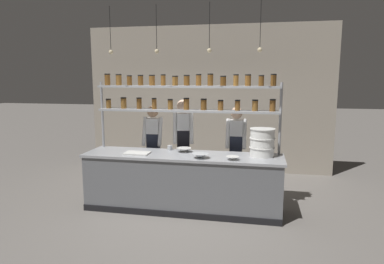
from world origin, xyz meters
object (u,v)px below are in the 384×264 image
Objects in this scene: prep_bowl_near_left at (200,156)px; chef_left at (153,144)px; spice_shelf_unit at (187,99)px; cutting_board at (137,153)px; chef_right at (236,146)px; serving_cup_front at (170,148)px; prep_bowl_center_back at (233,158)px; chef_center at (183,141)px; container_stack at (262,142)px; prep_bowl_center_front at (184,150)px.

chef_left is at bearing 140.15° from prep_bowl_near_left.
cutting_board is (-0.73, -0.44, -0.85)m from spice_shelf_unit.
cutting_board is (-0.03, -0.77, -0.01)m from chef_left.
chef_right is 19.92× the size of serving_cup_front.
chef_left reaches higher than prep_bowl_center_back.
chef_center is at bearing 68.65° from serving_cup_front.
spice_shelf_unit reaches higher than serving_cup_front.
prep_bowl_center_front is at bearing 177.12° from container_stack.
prep_bowl_center_front is at bearing -89.22° from chef_center.
spice_shelf_unit reaches higher than cutting_board.
prep_bowl_center_front is (0.68, -0.48, 0.01)m from chef_left.
serving_cup_front is at bearing -169.43° from spice_shelf_unit.
chef_right is at bearing 91.03° from prep_bowl_center_back.
chef_left is 1.34m from prep_bowl_near_left.
spice_shelf_unit is 37.55× the size of serving_cup_front.
spice_shelf_unit is at bearing -80.62° from chef_center.
serving_cup_front is (-1.08, -0.46, 0.02)m from chef_right.
spice_shelf_unit is at bearing -155.54° from chef_right.
prep_bowl_center_back is (-0.43, -0.33, -0.19)m from container_stack.
chef_left is 1.00× the size of chef_right.
container_stack is at bearing -34.39° from chef_center.
prep_bowl_center_back is at bearing -2.00° from prep_bowl_near_left.
container_stack is at bearing 18.75° from prep_bowl_near_left.
cutting_board is at bearing -96.61° from chef_left.
serving_cup_front is at bearing -159.50° from chef_right.
spice_shelf_unit reaches higher than chef_right.
spice_shelf_unit reaches higher than container_stack.
prep_bowl_near_left is 0.51m from prep_bowl_center_front.
container_stack is 1.55m from serving_cup_front.
prep_bowl_near_left is 0.49m from prep_bowl_center_back.
chef_center is at bearing 112.42° from spice_shelf_unit.
chef_left is 1.50m from chef_right.
chef_center reaches higher than chef_right.
prep_bowl_center_front is (-0.02, -0.15, -0.83)m from spice_shelf_unit.
container_stack is at bearing -56.82° from chef_right.
chef_right is at bearing 23.03° from serving_cup_front.
chef_left reaches higher than serving_cup_front.
prep_bowl_near_left is (0.33, -0.53, -0.83)m from spice_shelf_unit.
chef_right reaches higher than container_stack.
serving_cup_front is (0.42, -0.38, 0.02)m from chef_left.
spice_shelf_unit reaches higher than chef_center.
prep_bowl_center_front is (0.12, -0.48, -0.07)m from chef_center.
prep_bowl_center_back is 1.20m from serving_cup_front.
prep_bowl_center_back reaches higher than cutting_board.
prep_bowl_center_front reaches higher than prep_bowl_center_back.
spice_shelf_unit is 0.84m from prep_bowl_center_front.
cutting_board is at bearing 175.15° from prep_bowl_near_left.
chef_left is at bearing 137.38° from serving_cup_front.
chef_right is at bearing 125.70° from container_stack.
spice_shelf_unit is 1.20m from cutting_board.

